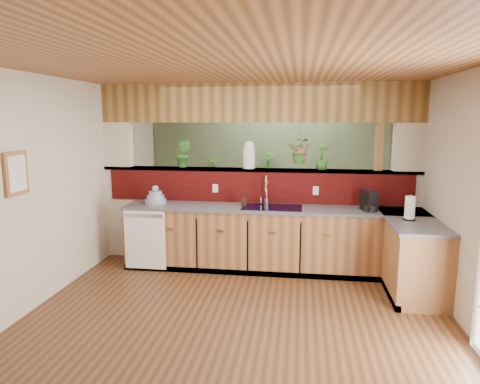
# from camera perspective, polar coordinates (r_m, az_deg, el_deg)

# --- Properties ---
(ground) EXTENTS (4.60, 7.00, 0.01)m
(ground) POSITION_cam_1_polar(r_m,az_deg,el_deg) (5.28, 0.64, -13.75)
(ground) COLOR #4F2F18
(ground) RESTS_ON ground
(ceiling) EXTENTS (4.60, 7.00, 0.01)m
(ceiling) POSITION_cam_1_polar(r_m,az_deg,el_deg) (4.86, 0.70, 15.59)
(ceiling) COLOR brown
(ceiling) RESTS_ON ground
(wall_back) EXTENTS (4.60, 0.02, 2.60)m
(wall_back) POSITION_cam_1_polar(r_m,az_deg,el_deg) (8.36, 3.76, 4.22)
(wall_back) COLOR beige
(wall_back) RESTS_ON ground
(wall_front) EXTENTS (4.60, 0.02, 2.60)m
(wall_front) POSITION_cam_1_polar(r_m,az_deg,el_deg) (1.65, -16.17, -19.92)
(wall_front) COLOR beige
(wall_front) RESTS_ON ground
(wall_left) EXTENTS (0.02, 7.00, 2.60)m
(wall_left) POSITION_cam_1_polar(r_m,az_deg,el_deg) (5.68, -23.03, 0.82)
(wall_left) COLOR beige
(wall_left) RESTS_ON ground
(wall_right) EXTENTS (0.02, 7.00, 2.60)m
(wall_right) POSITION_cam_1_polar(r_m,az_deg,el_deg) (5.15, 26.96, -0.32)
(wall_right) COLOR beige
(wall_right) RESTS_ON ground
(pass_through_partition) EXTENTS (4.60, 0.21, 2.60)m
(pass_through_partition) POSITION_cam_1_polar(r_m,az_deg,el_deg) (6.24, 2.52, 1.33)
(pass_through_partition) COLOR beige
(pass_through_partition) RESTS_ON ground
(pass_through_ledge) EXTENTS (4.60, 0.21, 0.04)m
(pass_through_ledge) POSITION_cam_1_polar(r_m,az_deg,el_deg) (6.23, 2.27, 2.97)
(pass_through_ledge) COLOR brown
(pass_through_ledge) RESTS_ON ground
(header_beam) EXTENTS (4.60, 0.15, 0.55)m
(header_beam) POSITION_cam_1_polar(r_m,az_deg,el_deg) (6.18, 2.33, 11.79)
(header_beam) COLOR brown
(header_beam) RESTS_ON ground
(sage_backwall) EXTENTS (4.55, 0.02, 2.55)m
(sage_backwall) POSITION_cam_1_polar(r_m,az_deg,el_deg) (8.34, 3.75, 4.21)
(sage_backwall) COLOR #546A49
(sage_backwall) RESTS_ON ground
(countertop) EXTENTS (4.14, 1.52, 0.90)m
(countertop) POSITION_cam_1_polar(r_m,az_deg,el_deg) (5.91, 9.88, -6.67)
(countertop) COLOR brown
(countertop) RESTS_ON ground
(dishwasher) EXTENTS (0.58, 0.03, 0.82)m
(dishwasher) POSITION_cam_1_polar(r_m,az_deg,el_deg) (6.08, -12.57, -6.22)
(dishwasher) COLOR white
(dishwasher) RESTS_ON ground
(navy_sink) EXTENTS (0.82, 0.50, 0.18)m
(navy_sink) POSITION_cam_1_polar(r_m,az_deg,el_deg) (5.93, 4.27, -2.78)
(navy_sink) COLOR black
(navy_sink) RESTS_ON countertop
(framed_print) EXTENTS (0.04, 0.35, 0.45)m
(framed_print) POSITION_cam_1_polar(r_m,az_deg,el_deg) (4.97, -27.67, 2.22)
(framed_print) COLOR brown
(framed_print) RESTS_ON wall_left
(faucet) EXTENTS (0.18, 0.18, 0.42)m
(faucet) POSITION_cam_1_polar(r_m,az_deg,el_deg) (6.03, 3.49, 0.39)
(faucet) COLOR #B7B7B2
(faucet) RESTS_ON countertop
(dish_stack) EXTENTS (0.30, 0.30, 0.27)m
(dish_stack) POSITION_cam_1_polar(r_m,az_deg,el_deg) (6.24, -11.19, -0.79)
(dish_stack) COLOR #8690AE
(dish_stack) RESTS_ON countertop
(soap_dispenser) EXTENTS (0.09, 0.09, 0.18)m
(soap_dispenser) POSITION_cam_1_polar(r_m,az_deg,el_deg) (5.98, 0.55, -0.99)
(soap_dispenser) COLOR #371F14
(soap_dispenser) RESTS_ON countertop
(coffee_maker) EXTENTS (0.14, 0.24, 0.27)m
(coffee_maker) POSITION_cam_1_polar(r_m,az_deg,el_deg) (5.90, 16.84, -1.22)
(coffee_maker) COLOR black
(coffee_maker) RESTS_ON countertop
(paper_towel) EXTENTS (0.14, 0.14, 0.31)m
(paper_towel) POSITION_cam_1_polar(r_m,az_deg,el_deg) (5.52, 21.70, -2.06)
(paper_towel) COLOR black
(paper_towel) RESTS_ON countertop
(glass_jar) EXTENTS (0.18, 0.18, 0.39)m
(glass_jar) POSITION_cam_1_polar(r_m,az_deg,el_deg) (6.22, 1.19, 4.97)
(glass_jar) COLOR silver
(glass_jar) RESTS_ON pass_through_ledge
(ledge_plant_left) EXTENTS (0.24, 0.21, 0.40)m
(ledge_plant_left) POSITION_cam_1_polar(r_m,az_deg,el_deg) (6.41, -7.54, 5.08)
(ledge_plant_left) COLOR #2C5E20
(ledge_plant_left) RESTS_ON pass_through_ledge
(ledge_plant_right) EXTENTS (0.22, 0.22, 0.35)m
(ledge_plant_right) POSITION_cam_1_polar(r_m,az_deg,el_deg) (6.18, 10.84, 4.58)
(ledge_plant_right) COLOR #2C5E20
(ledge_plant_right) RESTS_ON pass_through_ledge
(hanging_plant_a) EXTENTS (0.21, 0.16, 0.52)m
(hanging_plant_a) POSITION_cam_1_polar(r_m,az_deg,el_deg) (6.20, 1.22, 6.43)
(hanging_plant_a) COLOR brown
(hanging_plant_a) RESTS_ON header_beam
(hanging_plant_b) EXTENTS (0.39, 0.36, 0.51)m
(hanging_plant_b) POSITION_cam_1_polar(r_m,az_deg,el_deg) (6.16, 8.09, 6.92)
(hanging_plant_b) COLOR brown
(hanging_plant_b) RESTS_ON header_beam
(shelving_console) EXTENTS (1.55, 0.99, 1.01)m
(shelving_console) POSITION_cam_1_polar(r_m,az_deg,el_deg) (8.27, 0.65, -1.42)
(shelving_console) COLOR black
(shelving_console) RESTS_ON ground
(shelf_plant_a) EXTENTS (0.23, 0.19, 0.39)m
(shelf_plant_a) POSITION_cam_1_polar(r_m,az_deg,el_deg) (8.27, -3.63, 3.49)
(shelf_plant_a) COLOR #2C5E20
(shelf_plant_a) RESTS_ON shelving_console
(shelf_plant_b) EXTENTS (0.27, 0.27, 0.48)m
(shelf_plant_b) POSITION_cam_1_polar(r_m,az_deg,el_deg) (8.12, 3.75, 3.68)
(shelf_plant_b) COLOR #2C5E20
(shelf_plant_b) RESTS_ON shelving_console
(floor_plant) EXTENTS (0.76, 0.68, 0.75)m
(floor_plant) POSITION_cam_1_polar(r_m,az_deg,el_deg) (7.17, 9.82, -4.33)
(floor_plant) COLOR #2C5E20
(floor_plant) RESTS_ON ground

